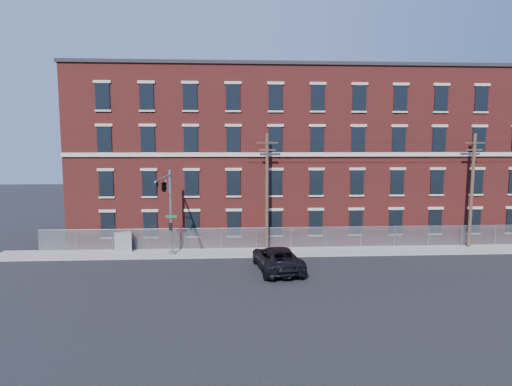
{
  "coord_description": "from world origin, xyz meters",
  "views": [
    {
      "loc": [
        -0.88,
        -29.59,
        9.15
      ],
      "look_at": [
        0.97,
        4.0,
        5.25
      ],
      "focal_mm": 29.3,
      "sensor_mm": 36.0,
      "label": 1
    }
  ],
  "objects_px": {
    "traffic_signal_mast": "(166,195)",
    "utility_cabinet": "(123,242)",
    "utility_pole_near": "(267,190)",
    "pickup_truck": "(277,258)"
  },
  "relations": [
    {
      "from": "traffic_signal_mast",
      "to": "pickup_truck",
      "type": "relative_size",
      "value": 1.11
    },
    {
      "from": "utility_pole_near",
      "to": "utility_cabinet",
      "type": "relative_size",
      "value": 5.97
    },
    {
      "from": "traffic_signal_mast",
      "to": "utility_pole_near",
      "type": "distance_m",
      "value": 8.7
    },
    {
      "from": "traffic_signal_mast",
      "to": "utility_cabinet",
      "type": "relative_size",
      "value": 4.18
    },
    {
      "from": "traffic_signal_mast",
      "to": "utility_cabinet",
      "type": "bearing_deg",
      "value": 141.71
    },
    {
      "from": "utility_pole_near",
      "to": "traffic_signal_mast",
      "type": "bearing_deg",
      "value": -156.86
    },
    {
      "from": "traffic_signal_mast",
      "to": "utility_cabinet",
      "type": "xyz_separation_m",
      "value": [
        -4.22,
        3.33,
        -4.43
      ]
    },
    {
      "from": "utility_pole_near",
      "to": "pickup_truck",
      "type": "xyz_separation_m",
      "value": [
        0.31,
        -5.53,
        -4.46
      ]
    },
    {
      "from": "pickup_truck",
      "to": "utility_cabinet",
      "type": "xyz_separation_m",
      "value": [
        -12.53,
        5.45,
        0.08
      ]
    },
    {
      "from": "traffic_signal_mast",
      "to": "pickup_truck",
      "type": "distance_m",
      "value": 9.69
    }
  ]
}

